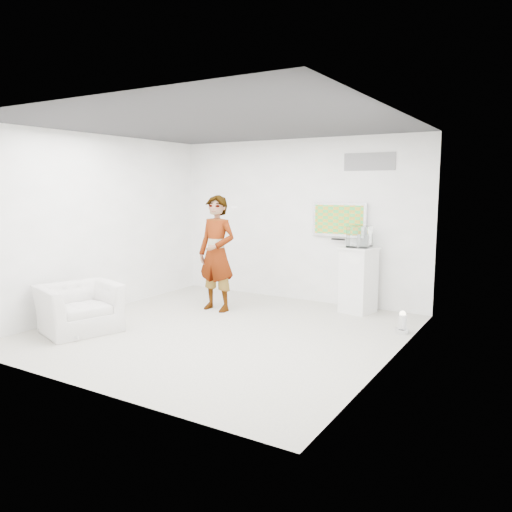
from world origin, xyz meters
name	(u,v)px	position (x,y,z in m)	size (l,w,h in m)	color
room	(221,231)	(0.00, 0.00, 1.50)	(5.01, 5.01, 3.00)	beige
tv	(339,219)	(0.85, 2.45, 1.55)	(1.00, 0.08, 0.60)	silver
logo_decal	(369,162)	(1.35, 2.49, 2.55)	(0.90, 0.02, 0.30)	slate
person	(217,253)	(-0.80, 1.01, 0.99)	(0.72, 0.48, 1.98)	silver
armchair	(79,308)	(-1.83, -1.07, 0.35)	(1.08, 0.94, 0.70)	silver
pedestal	(358,280)	(1.34, 2.13, 0.56)	(0.54, 0.54, 1.12)	white
floor_uplight	(402,323)	(2.32, 1.28, 0.16)	(0.20, 0.20, 0.31)	silver
vitrine	(360,237)	(1.34, 2.13, 1.30)	(0.36, 0.36, 0.36)	white
console	(359,241)	(1.34, 2.13, 1.23)	(0.05, 0.16, 0.22)	white
wii_remote	(233,207)	(-0.55, 1.15, 1.79)	(0.03, 0.13, 0.03)	white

